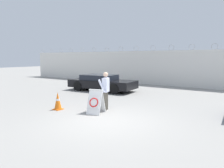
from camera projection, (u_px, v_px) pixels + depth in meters
The scene contains 6 objects.
ground_plane at pixel (107, 122), 7.88m from camera, with size 90.00×90.00×0.00m, color gray.
perimeter_wall at pixel (191, 69), 16.84m from camera, with size 36.00×0.30×3.33m.
barricade_sign at pixel (96, 102), 8.99m from camera, with size 0.74×0.85×1.00m.
security_guard at pixel (106, 89), 9.57m from camera, with size 0.36×0.66×1.68m.
traffic_cone_near at pixel (58, 101), 9.67m from camera, with size 0.38×0.38×0.78m.
parked_car_front_coupe at pixel (102, 82), 15.18m from camera, with size 4.80×2.24×1.12m.
Camera 1 is at (4.49, -6.21, 2.30)m, focal length 35.00 mm.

